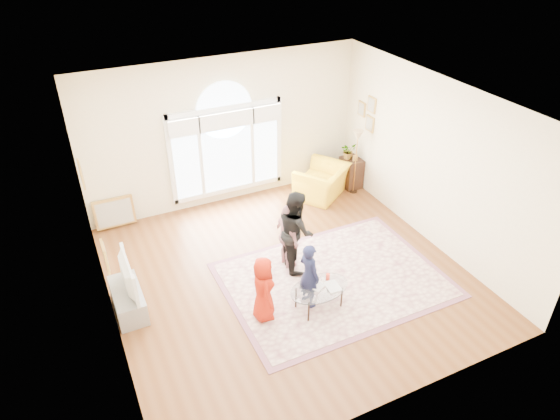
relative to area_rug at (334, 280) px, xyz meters
name	(u,v)px	position (x,y,z in m)	size (l,w,h in m)	color
ground	(288,274)	(-0.67, 0.50, -0.01)	(6.00, 6.00, 0.00)	#5F3316
room_shell	(228,137)	(-0.66, 3.33, 1.56)	(6.00, 6.00, 6.00)	beige
area_rug	(334,280)	(0.00, 0.00, 0.00)	(3.60, 2.60, 0.02)	beige
rug_border	(334,280)	(0.00, 0.00, 0.00)	(3.80, 2.80, 0.01)	#804C5C
tv_console	(128,300)	(-3.42, 0.80, 0.20)	(0.45, 1.00, 0.42)	gray
television	(124,276)	(-3.41, 0.80, 0.70)	(0.17, 1.02, 0.59)	black
coffee_table	(319,289)	(-0.59, -0.48, 0.39)	(1.08, 0.75, 0.54)	silver
armchair	(322,182)	(1.26, 2.70, 0.35)	(1.11, 0.97, 0.72)	yellow
side_cabinet	(351,172)	(2.11, 2.81, 0.34)	(0.40, 0.50, 0.70)	black
floor_lamp	(357,140)	(2.03, 2.55, 1.27)	(0.32, 0.32, 1.51)	black
plant_pedestal	(346,172)	(2.03, 2.88, 0.34)	(0.20, 0.20, 0.70)	white
potted_plant	(348,151)	(2.03, 2.88, 0.88)	(0.34, 0.30, 0.38)	#33722D
leaning_picture	(117,227)	(-3.17, 3.40, -0.01)	(0.80, 0.05, 0.62)	tan
child_red	(263,289)	(-1.49, -0.30, 0.58)	(0.56, 0.36, 1.14)	#A81C0A
child_navy	(309,275)	(-0.70, -0.33, 0.60)	(0.43, 0.28, 1.18)	#161A3B
child_black	(296,230)	(-0.43, 0.66, 0.78)	(0.75, 0.58, 1.54)	black
child_pink	(288,236)	(-0.56, 0.74, 0.65)	(0.74, 0.31, 1.27)	#CB898F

